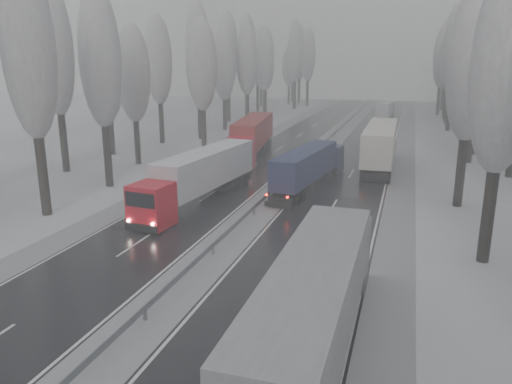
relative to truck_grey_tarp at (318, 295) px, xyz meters
The scene contains 54 objects.
ground 8.87m from the truck_grey_tarp, 154.59° to the right, with size 260.00×260.00×0.00m, color silver.
carriageway_right 26.58m from the truck_grey_tarp, 95.26° to the left, with size 7.50×200.00×0.03m, color black.
carriageway_left 29.46m from the truck_grey_tarp, 116.12° to the left, with size 7.50×200.00×0.03m, color black.
median_slush 27.56m from the truck_grey_tarp, 106.24° to the left, with size 3.00×200.00×0.04m, color #95969C.
shoulder_right 26.59m from the truck_grey_tarp, 84.53° to the left, with size 2.40×200.00×0.04m, color #95969C.
shoulder_left 31.94m from the truck_grey_tarp, 124.15° to the left, with size 2.40×200.00×0.04m, color #95969C.
median_guardrail 27.50m from the truck_grey_tarp, 106.24° to the left, with size 0.12×200.00×0.76m.
tree_16 16.28m from the truck_grey_tarp, 58.52° to the left, with size 3.60×3.60×16.53m.
tree_18 25.70m from the truck_grey_tarp, 73.71° to the left, with size 3.60×3.60×16.58m.
tree_20 34.00m from the truck_grey_tarp, 72.03° to the left, with size 3.60×3.60×15.71m.
tree_22 43.67m from the truck_grey_tarp, 77.44° to the left, with size 3.60×3.60×15.86m.
tree_24 49.62m from the truck_grey_tarp, 77.82° to the left, with size 3.60×3.60×20.49m.
tree_26 59.25m from the truck_grey_tarp, 80.26° to the left, with size 3.60×3.60×18.78m.
tree_28 69.59m from the truck_grey_tarp, 82.77° to the left, with size 3.60×3.60×19.62m.
tree_29 74.63m from the truck_grey_tarp, 77.49° to the left, with size 3.60×3.60×18.11m.
tree_30 79.07m from the truck_grey_tarp, 83.50° to the left, with size 3.60×3.60×17.86m.
tree_31 83.91m from the truck_grey_tarp, 79.77° to the left, with size 3.60×3.60×18.58m.
tree_32 86.47m from the truck_grey_tarp, 84.02° to the left, with size 3.60×3.60×17.33m.
tree_33 90.63m from the truck_grey_tarp, 82.31° to the left, with size 3.60×3.60×14.33m.
tree_34 93.44m from the truck_grey_tarp, 85.03° to the left, with size 3.60×3.60×17.63m.
tree_35 98.63m from the truck_grey_tarp, 79.87° to the left, with size 3.60×3.60×18.25m.
tree_36 103.47m from the truck_grey_tarp, 84.78° to the left, with size 3.60×3.60×20.23m.
tree_37 108.06m from the truck_grey_tarp, 81.28° to the left, with size 3.60×3.60×16.37m.
tree_38 113.98m from the truck_grey_tarp, 84.42° to the left, with size 3.60×3.60×17.97m.
tree_39 118.16m from the truck_grey_tarp, 83.24° to the left, with size 3.60×3.60×16.19m.
tree_56 27.03m from the truck_grey_tarp, 151.69° to the left, with size 3.60×3.60×18.12m.
tree_58 32.11m from the truck_grey_tarp, 137.46° to the left, with size 3.60×3.60×17.21m.
tree_59 40.46m from the truck_grey_tarp, 140.73° to the left, with size 3.60×3.60×18.41m.
tree_60 40.37m from the truck_grey_tarp, 129.76° to the left, with size 3.60×3.60×14.84m.
tree_61 47.00m from the truck_grey_tarp, 132.08° to the left, with size 3.60×3.60×13.95m.
tree_62 46.21m from the truck_grey_tarp, 118.34° to the left, with size 3.60×3.60×16.04m.
tree_63 53.71m from the truck_grey_tarp, 123.81° to the left, with size 3.60×3.60×16.88m.
tree_64 56.00m from the truck_grey_tarp, 117.86° to the left, with size 3.60×3.60×15.42m.
tree_65 60.71m from the truck_grey_tarp, 117.59° to the left, with size 3.60×3.60×19.48m.
tree_66 64.55m from the truck_grey_tarp, 113.75° to the left, with size 3.60×3.60×15.23m.
tree_67 68.88m from the truck_grey_tarp, 113.47° to the left, with size 3.60×3.60×17.09m.
tree_68 70.30m from the truck_grey_tarp, 110.33° to the left, with size 3.60×3.60×16.65m.
tree_69 75.96m from the truck_grey_tarp, 112.73° to the left, with size 3.60×3.60×19.35m.
tree_70 79.72m from the truck_grey_tarp, 107.62° to the left, with size 3.60×3.60×17.09m.
tree_71 85.18m from the truck_grey_tarp, 109.88° to the left, with size 3.60×3.60×19.61m.
tree_72 89.25m from the truck_grey_tarp, 107.40° to the left, with size 3.60×3.60×15.11m.
tree_73 94.05m from the truck_grey_tarp, 108.35° to the left, with size 3.60×3.60×17.22m.
tree_74 98.87m from the truck_grey_tarp, 103.37° to the left, with size 3.60×3.60×19.68m.
tree_75 105.08m from the truck_grey_tarp, 107.73° to the left, with size 3.60×3.60×18.60m.
tree_76 107.71m from the truck_grey_tarp, 101.68° to the left, with size 3.60×3.60×18.55m.
tree_77 112.65m from the truck_grey_tarp, 104.07° to the left, with size 3.60×3.60×14.32m.
tree_78 114.92m from the truck_grey_tarp, 102.73° to the left, with size 3.60×3.60×19.55m.
tree_79 119.31m from the truck_grey_tarp, 103.61° to the left, with size 3.60×3.60×17.07m.
truck_grey_tarp is the anchor object (origin of this frame).
truck_blue_box 26.11m from the truck_grey_tarp, 101.90° to the left, with size 3.92×14.25×3.62m.
truck_cream_box 36.18m from the truck_grey_tarp, 89.92° to the left, with size 2.98×17.90×4.58m.
box_truck_distant 84.61m from the truck_grey_tarp, 91.34° to the left, with size 3.33×8.26×3.00m.
truck_red_white 22.25m from the truck_grey_tarp, 124.86° to the left, with size 4.05×15.94×4.05m.
truck_red_red 40.48m from the truck_grey_tarp, 111.14° to the left, with size 5.05×17.49×4.45m.
Camera 1 is at (10.48, -13.43, 11.16)m, focal length 35.00 mm.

